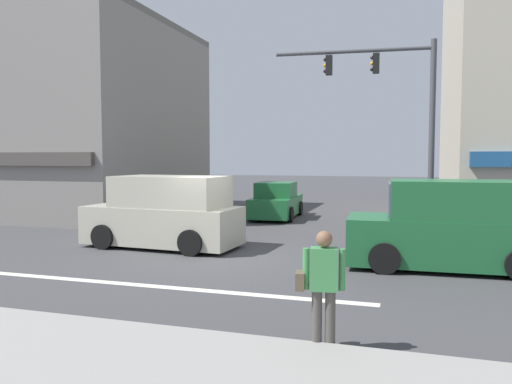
{
  "coord_description": "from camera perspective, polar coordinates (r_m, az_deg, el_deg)",
  "views": [
    {
      "loc": [
        4.95,
        -12.54,
        2.64
      ],
      "look_at": [
        0.48,
        2.0,
        1.6
      ],
      "focal_mm": 35.0,
      "sensor_mm": 36.0,
      "label": 1
    }
  ],
  "objects": [
    {
      "name": "ground_plane",
      "position": [
        13.74,
        -4.39,
        -7.18
      ],
      "size": [
        120.0,
        120.0,
        0.0
      ],
      "primitive_type": "plane",
      "color": "#3D3D3F"
    },
    {
      "name": "van_crossing_rightbound",
      "position": [
        12.7,
        21.41,
        -3.76
      ],
      "size": [
        4.68,
        2.2,
        2.11
      ],
      "color": "#1E6033",
      "rests_on": "ground"
    },
    {
      "name": "lane_marking_stripe",
      "position": [
        10.64,
        -11.42,
        -10.52
      ],
      "size": [
        9.0,
        0.24,
        0.01
      ],
      "primitive_type": "cube",
      "color": "silver",
      "rests_on": "ground"
    },
    {
      "name": "sedan_waiting_far",
      "position": [
        21.9,
        2.34,
        -1.14
      ],
      "size": [
        2.05,
        4.19,
        1.58
      ],
      "color": "#1E6033",
      "rests_on": "ground"
    },
    {
      "name": "pedestrian_foreground_with_bag",
      "position": [
        6.89,
        7.55,
        -10.33
      ],
      "size": [
        0.69,
        0.3,
        1.67
      ],
      "color": "#4C4742",
      "rests_on": "ground"
    },
    {
      "name": "building_left_block",
      "position": [
        26.93,
        -22.97,
        7.47
      ],
      "size": [
        13.33,
        10.33,
        8.91
      ],
      "color": "gray",
      "rests_on": "ground"
    },
    {
      "name": "traffic_light_mast",
      "position": [
        16.11,
        16.02,
        9.23
      ],
      "size": [
        4.88,
        0.51,
        6.2
      ],
      "color": "#47474C",
      "rests_on": "ground"
    },
    {
      "name": "van_approaching_near",
      "position": [
        14.95,
        -10.36,
        -2.43
      ],
      "size": [
        4.71,
        2.26,
        2.11
      ],
      "color": "#B7B29E",
      "rests_on": "ground"
    },
    {
      "name": "utility_pole_near_left",
      "position": [
        22.57,
        -20.99,
        7.86
      ],
      "size": [
        1.4,
        0.22,
        8.29
      ],
      "color": "brown",
      "rests_on": "ground"
    }
  ]
}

